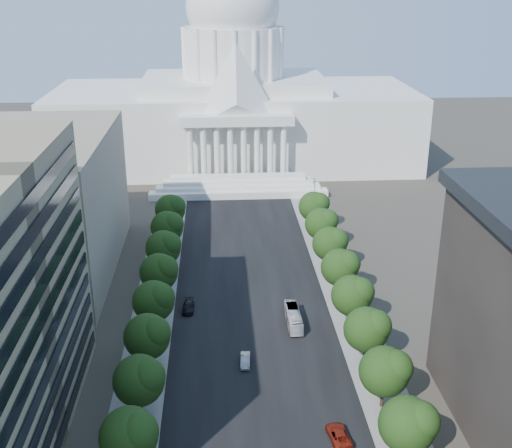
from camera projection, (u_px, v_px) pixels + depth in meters
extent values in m
cube|color=black|center=(249.00, 284.00, 134.96)|extent=(30.00, 260.00, 0.01)
cube|color=gray|center=(158.00, 287.00, 133.86)|extent=(8.00, 260.00, 0.02)
cube|color=gray|center=(338.00, 282.00, 136.05)|extent=(8.00, 260.00, 0.02)
cube|color=white|center=(234.00, 126.00, 218.67)|extent=(120.00, 50.00, 25.00)
cube|color=white|center=(234.00, 83.00, 213.38)|extent=(60.00, 40.00, 4.00)
cube|color=white|center=(237.00, 119.00, 190.66)|extent=(34.00, 8.00, 3.00)
cylinder|color=white|center=(233.00, 52.00, 209.73)|extent=(32.00, 32.00, 16.00)
ellipsoid|color=white|center=(233.00, 7.00, 204.62)|extent=(30.00, 30.00, 27.60)
cube|color=gray|center=(20.00, 206.00, 136.01)|extent=(38.00, 52.00, 30.00)
sphere|color=black|center=(129.00, 436.00, 81.49)|extent=(7.60, 7.60, 7.60)
sphere|color=black|center=(138.00, 432.00, 80.44)|extent=(5.32, 5.32, 5.32)
cylinder|color=#33261C|center=(141.00, 407.00, 94.35)|extent=(0.56, 0.56, 2.94)
sphere|color=black|center=(139.00, 380.00, 92.64)|extent=(7.60, 7.60, 7.60)
sphere|color=black|center=(147.00, 376.00, 91.59)|extent=(5.32, 5.32, 5.32)
cylinder|color=#33261C|center=(149.00, 361.00, 105.51)|extent=(0.56, 0.56, 2.94)
sphere|color=black|center=(147.00, 337.00, 103.79)|extent=(7.60, 7.60, 7.60)
sphere|color=black|center=(154.00, 333.00, 102.74)|extent=(5.32, 5.32, 5.32)
cylinder|color=#33261C|center=(155.00, 324.00, 116.66)|extent=(0.56, 0.56, 2.94)
sphere|color=black|center=(153.00, 301.00, 114.94)|extent=(7.60, 7.60, 7.60)
sphere|color=black|center=(160.00, 297.00, 113.90)|extent=(5.32, 5.32, 5.32)
cylinder|color=#33261C|center=(160.00, 293.00, 127.81)|extent=(0.56, 0.56, 2.94)
sphere|color=black|center=(159.00, 272.00, 126.09)|extent=(7.60, 7.60, 7.60)
sphere|color=black|center=(165.00, 268.00, 125.05)|extent=(5.32, 5.32, 5.32)
cylinder|color=#33261C|center=(164.00, 268.00, 138.96)|extent=(0.56, 0.56, 2.94)
sphere|color=black|center=(163.00, 248.00, 137.24)|extent=(7.60, 7.60, 7.60)
sphere|color=black|center=(169.00, 244.00, 136.20)|extent=(5.32, 5.32, 5.32)
cylinder|color=#33261C|center=(168.00, 246.00, 150.11)|extent=(0.56, 0.56, 2.94)
sphere|color=black|center=(167.00, 227.00, 148.39)|extent=(7.60, 7.60, 7.60)
sphere|color=black|center=(172.00, 224.00, 147.35)|extent=(5.32, 5.32, 5.32)
cylinder|color=#33261C|center=(171.00, 227.00, 161.26)|extent=(0.56, 0.56, 2.94)
sphere|color=black|center=(170.00, 210.00, 159.54)|extent=(7.60, 7.60, 7.60)
sphere|color=black|center=(175.00, 206.00, 158.50)|extent=(5.32, 5.32, 5.32)
sphere|color=black|center=(407.00, 424.00, 83.56)|extent=(7.60, 7.60, 7.60)
sphere|color=black|center=(420.00, 421.00, 82.52)|extent=(5.32, 5.32, 5.32)
cylinder|color=#33261C|center=(382.00, 398.00, 96.43)|extent=(0.56, 0.56, 2.94)
sphere|color=black|center=(384.00, 371.00, 94.71)|extent=(7.60, 7.60, 7.60)
sphere|color=black|center=(395.00, 367.00, 93.67)|extent=(5.32, 5.32, 5.32)
cylinder|color=#33261C|center=(365.00, 354.00, 107.58)|extent=(0.56, 0.56, 2.94)
sphere|color=black|center=(366.00, 329.00, 105.87)|extent=(7.60, 7.60, 7.60)
sphere|color=black|center=(376.00, 325.00, 104.82)|extent=(5.32, 5.32, 5.32)
cylinder|color=#33261C|center=(350.00, 318.00, 118.73)|extent=(0.56, 0.56, 2.94)
sphere|color=black|center=(352.00, 295.00, 117.02)|extent=(7.60, 7.60, 7.60)
sphere|color=black|center=(360.00, 292.00, 115.97)|extent=(5.32, 5.32, 5.32)
cylinder|color=#33261C|center=(339.00, 288.00, 129.88)|extent=(0.56, 0.56, 2.94)
sphere|color=black|center=(340.00, 267.00, 128.17)|extent=(7.60, 7.60, 7.60)
sphere|color=black|center=(347.00, 264.00, 127.12)|extent=(5.32, 5.32, 5.32)
cylinder|color=#33261C|center=(329.00, 263.00, 141.03)|extent=(0.56, 0.56, 2.94)
sphere|color=black|center=(330.00, 244.00, 139.32)|extent=(7.60, 7.60, 7.60)
sphere|color=black|center=(336.00, 240.00, 138.27)|extent=(5.32, 5.32, 5.32)
cylinder|color=#33261C|center=(320.00, 242.00, 152.18)|extent=(0.56, 0.56, 2.94)
sphere|color=black|center=(321.00, 224.00, 150.47)|extent=(7.60, 7.60, 7.60)
sphere|color=black|center=(327.00, 220.00, 149.42)|extent=(5.32, 5.32, 5.32)
cylinder|color=#33261C|center=(313.00, 224.00, 163.33)|extent=(0.56, 0.56, 2.94)
sphere|color=black|center=(314.00, 206.00, 161.62)|extent=(7.60, 7.60, 7.60)
sphere|color=black|center=(319.00, 203.00, 160.57)|extent=(5.32, 5.32, 5.32)
cylinder|color=gray|center=(427.00, 439.00, 83.39)|extent=(0.18, 0.18, 9.00)
cylinder|color=gray|center=(421.00, 412.00, 81.75)|extent=(2.40, 0.14, 0.14)
sphere|color=gray|center=(413.00, 413.00, 81.72)|extent=(0.44, 0.44, 0.44)
cylinder|color=gray|center=(380.00, 338.00, 106.62)|extent=(0.18, 0.18, 9.00)
cylinder|color=gray|center=(375.00, 315.00, 104.98)|extent=(2.40, 0.14, 0.14)
sphere|color=gray|center=(368.00, 316.00, 104.95)|extent=(0.44, 0.44, 0.44)
cylinder|color=gray|center=(351.00, 272.00, 129.85)|extent=(0.18, 0.18, 9.00)
cylinder|color=gray|center=(346.00, 253.00, 128.21)|extent=(2.40, 0.14, 0.14)
sphere|color=gray|center=(340.00, 254.00, 128.18)|extent=(0.44, 0.44, 0.44)
cylinder|color=gray|center=(330.00, 227.00, 153.08)|extent=(0.18, 0.18, 9.00)
cylinder|color=gray|center=(325.00, 210.00, 151.44)|extent=(2.40, 0.14, 0.14)
sphere|color=gray|center=(321.00, 211.00, 151.42)|extent=(0.44, 0.44, 0.44)
cylinder|color=gray|center=(314.00, 194.00, 176.31)|extent=(0.18, 0.18, 9.00)
cylinder|color=gray|center=(311.00, 179.00, 174.67)|extent=(2.40, 0.14, 0.14)
sphere|color=gray|center=(307.00, 179.00, 174.65)|extent=(0.44, 0.44, 0.44)
imported|color=#96999D|center=(245.00, 360.00, 107.05)|extent=(1.87, 4.66, 1.51)
imported|color=maroon|center=(339.00, 435.00, 89.67)|extent=(3.34, 6.06, 1.61)
imported|color=black|center=(188.00, 307.00, 124.10)|extent=(2.35, 5.37, 1.53)
imported|color=silver|center=(294.00, 317.00, 119.04)|extent=(2.52, 10.21, 2.84)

